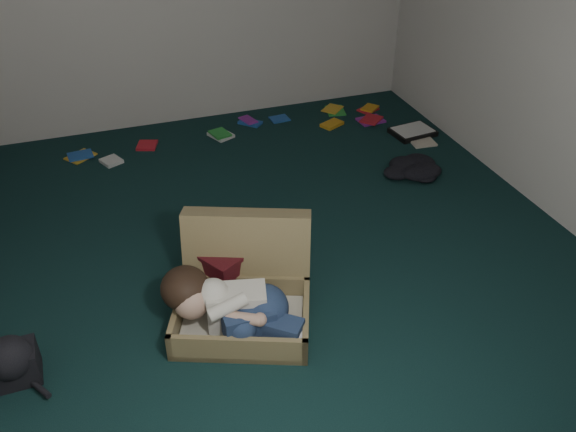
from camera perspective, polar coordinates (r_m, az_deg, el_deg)
floor at (r=4.18m, az=-0.68°, el=-2.90°), size 4.50×4.50×0.00m
wall_front at (r=1.85m, az=22.21°, el=-9.88°), size 4.50×0.00×4.50m
wall_right at (r=4.57m, az=24.71°, el=15.66°), size 0.00×4.50×4.50m
suitcase at (r=3.59m, az=-4.11°, el=-6.79°), size 0.98×0.97×0.56m
person at (r=3.43m, az=-5.35°, el=-8.28°), size 0.74×0.61×0.35m
maroon_bin at (r=3.82m, az=-5.46°, el=-4.36°), size 0.53×0.50×0.29m
backpack at (r=3.55m, az=-24.61°, el=-12.53°), size 0.36×0.29×0.21m
clothing_pile at (r=5.08m, az=11.37°, el=4.44°), size 0.43×0.36×0.13m
paper_tray at (r=5.77m, az=11.58°, el=7.73°), size 0.40×0.32×0.05m
book_scatter at (r=5.67m, az=-0.75°, el=7.75°), size 3.10×1.44×0.02m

